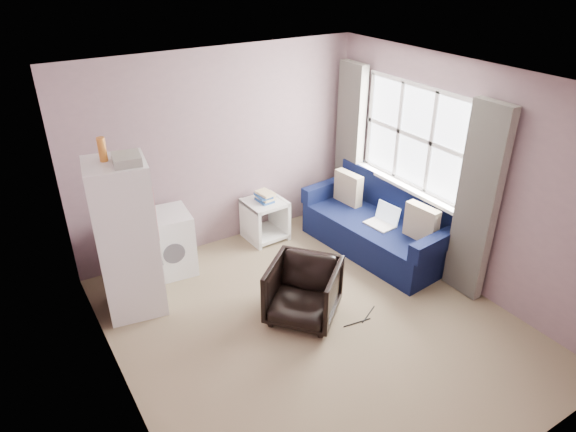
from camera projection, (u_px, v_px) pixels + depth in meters
name	position (u px, v px, depth m)	size (l,w,h in m)	color
room	(319.00, 218.00, 4.78)	(3.84, 4.24, 2.54)	#8D7A5C
armchair	(303.00, 289.00, 5.30)	(0.69, 0.65, 0.71)	black
fridge	(127.00, 238.00, 5.23)	(0.68, 0.67, 1.93)	white
washing_machine	(168.00, 241.00, 6.06)	(0.59, 0.59, 0.77)	white
side_table	(265.00, 217.00, 6.79)	(0.52, 0.52, 0.68)	white
sofa	(381.00, 226.00, 6.56)	(1.10, 2.07, 0.89)	#0D153E
window_dressing	(405.00, 169.00, 6.19)	(0.17, 2.62, 2.18)	white
floor_cables	(363.00, 318.00, 5.43)	(0.49, 0.16, 0.01)	black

